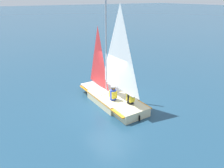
{
  "coord_description": "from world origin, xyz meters",
  "views": [
    {
      "loc": [
        -5.52,
        -8.67,
        5.18
      ],
      "look_at": [
        0.0,
        0.0,
        1.02
      ],
      "focal_mm": 35.0,
      "sensor_mm": 36.0,
      "label": 1
    }
  ],
  "objects": [
    {
      "name": "ground_plane",
      "position": [
        0.0,
        0.0,
        0.0
      ],
      "size": [
        260.0,
        260.0,
        0.0
      ],
      "primitive_type": "plane",
      "color": "navy"
    },
    {
      "name": "sailboat_main",
      "position": [
        0.0,
        -0.04,
        0.68
      ],
      "size": [
        1.7,
        4.5,
        5.05
      ],
      "rotation": [
        0.0,
        0.0,
        1.57
      ],
      "color": "beige",
      "rests_on": "ground_plane"
    },
    {
      "name": "sailor_helm",
      "position": [
        -0.28,
        -0.53,
        0.63
      ],
      "size": [
        0.3,
        0.34,
        1.16
      ],
      "rotation": [
        0.0,
        0.0,
        1.57
      ],
      "color": "black",
      "rests_on": "ground_plane"
    },
    {
      "name": "sailor_crew",
      "position": [
        0.21,
        -1.3,
        0.63
      ],
      "size": [
        0.3,
        0.34,
        1.16
      ],
      "rotation": [
        0.0,
        0.0,
        1.57
      ],
      "color": "black",
      "rests_on": "ground_plane"
    }
  ]
}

